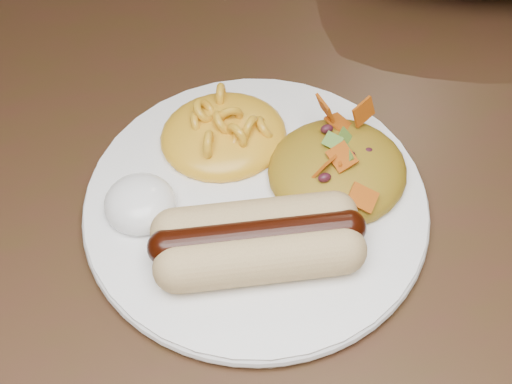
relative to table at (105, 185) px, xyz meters
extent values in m
cube|color=#391E15|center=(0.00, 0.00, 0.07)|extent=(1.60, 0.90, 0.04)
cylinder|color=white|center=(0.10, -0.12, 0.10)|extent=(0.25, 0.25, 0.01)
cylinder|color=#E5C980|center=(0.09, -0.18, 0.12)|extent=(0.11, 0.04, 0.03)
cylinder|color=#E5C980|center=(0.09, -0.15, 0.12)|extent=(0.11, 0.04, 0.03)
cylinder|color=#3A0E03|center=(0.09, -0.17, 0.12)|extent=(0.12, 0.04, 0.02)
ellipsoid|color=yellow|center=(0.09, -0.07, 0.12)|extent=(0.10, 0.10, 0.03)
ellipsoid|color=white|center=(0.02, -0.11, 0.12)|extent=(0.05, 0.05, 0.03)
ellipsoid|color=#C95F15|center=(0.16, -0.12, 0.12)|extent=(0.10, 0.09, 0.04)
camera|label=1|loc=(0.01, -0.42, 0.53)|focal=55.00mm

